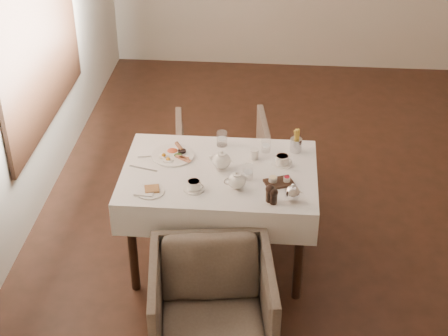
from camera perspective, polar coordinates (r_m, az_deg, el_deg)
table at (r=4.56m, az=-0.39°, el=-1.45°), size 1.28×0.88×0.75m
armchair_near at (r=4.11m, az=-0.99°, el=-11.53°), size 0.81×0.82×0.67m
armchair_far at (r=5.40m, az=-0.15°, el=0.63°), size 0.81×0.83×0.66m
breakfast_plate at (r=4.67m, az=-4.23°, el=1.13°), size 0.29×0.29×0.04m
side_plate at (r=4.32m, az=-6.26°, el=-1.92°), size 0.19×0.18×0.02m
teapot_centre at (r=4.49m, az=-0.20°, el=0.72°), size 0.20×0.17×0.13m
teapot_front at (r=4.30m, az=1.08°, el=-0.99°), size 0.18×0.15×0.12m
creamer at (r=4.61m, az=2.52°, el=1.18°), size 0.07×0.07×0.07m
teacup_near at (r=4.31m, az=-2.52°, el=-1.48°), size 0.13×0.13×0.06m
teacup_far at (r=4.57m, az=4.85°, el=0.63°), size 0.14×0.14×0.07m
glass_left at (r=4.75m, az=-0.18°, el=2.46°), size 0.10×0.10×0.10m
glass_mid at (r=4.40m, az=2.00°, el=-0.34°), size 0.09×0.09×0.10m
glass_right at (r=4.70m, az=3.51°, el=1.88°), size 0.08×0.08×0.09m
condiment_board at (r=4.38m, az=4.57°, el=-1.13°), size 0.21×0.18×0.05m
pepper_mill_left at (r=4.19m, az=3.84°, el=-2.09°), size 0.07×0.07×0.12m
pepper_mill_right at (r=4.18m, az=4.16°, el=-2.34°), size 0.06×0.06×0.11m
silver_pot at (r=4.21m, az=5.72°, el=-1.99°), size 0.12×0.10×0.12m
fries_cup at (r=4.70m, az=6.02°, el=2.21°), size 0.08×0.08×0.17m
cutlery_fork at (r=4.67m, az=-6.11°, el=0.97°), size 0.18×0.05×0.00m
cutlery_knife at (r=4.55m, az=-6.73°, el=-0.05°), size 0.20×0.07×0.00m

